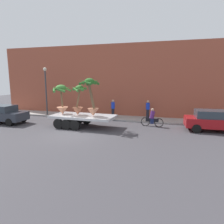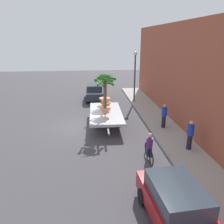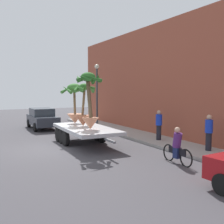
% 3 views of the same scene
% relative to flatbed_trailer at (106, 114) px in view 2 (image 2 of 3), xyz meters
% --- Properties ---
extents(ground_plane, '(60.00, 60.00, 0.00)m').
position_rel_flatbed_trailer_xyz_m(ground_plane, '(0.36, -2.05, -0.75)').
color(ground_plane, '#423F44').
extents(sidewalk, '(24.00, 2.20, 0.15)m').
position_rel_flatbed_trailer_xyz_m(sidewalk, '(0.36, 4.05, -0.68)').
color(sidewalk, '#A39E99').
rests_on(sidewalk, ground).
extents(building_facade, '(24.00, 1.20, 7.27)m').
position_rel_flatbed_trailer_xyz_m(building_facade, '(0.36, 5.75, 2.88)').
color(building_facade, '#9E4C38').
rests_on(building_facade, ground).
extents(flatbed_trailer, '(6.14, 2.46, 0.98)m').
position_rel_flatbed_trailer_xyz_m(flatbed_trailer, '(0.00, 0.00, 0.00)').
color(flatbed_trailer, '#B7BABF').
rests_on(flatbed_trailer, ground).
extents(potted_palm_rear, '(1.55, 1.53, 2.95)m').
position_rel_flatbed_trailer_xyz_m(potted_palm_rear, '(1.01, -0.10, 1.83)').
color(potted_palm_rear, tan).
rests_on(potted_palm_rear, flatbed_trailer).
extents(potted_palm_middle, '(1.30, 1.34, 2.40)m').
position_rel_flatbed_trailer_xyz_m(potted_palm_middle, '(-0.15, 0.04, 1.34)').
color(potted_palm_middle, '#B26647').
rests_on(potted_palm_middle, flatbed_trailer).
extents(potted_palm_front, '(1.61, 1.63, 2.42)m').
position_rel_flatbed_trailer_xyz_m(potted_palm_front, '(-1.68, 0.06, 1.53)').
color(potted_palm_front, tan).
rests_on(potted_palm_front, flatbed_trailer).
extents(cyclist, '(1.84, 0.35, 1.54)m').
position_rel_flatbed_trailer_xyz_m(cyclist, '(5.56, 1.87, -0.08)').
color(cyclist, black).
rests_on(cyclist, ground).
extents(parked_car, '(4.23, 2.01, 1.58)m').
position_rel_flatbed_trailer_xyz_m(parked_car, '(10.07, 1.61, 0.07)').
color(parked_car, maroon).
rests_on(parked_car, ground).
extents(trailing_car, '(4.05, 1.85, 1.58)m').
position_rel_flatbed_trailer_xyz_m(trailing_car, '(-7.13, -0.61, 0.07)').
color(trailing_car, '#2D333D').
rests_on(trailing_car, ground).
extents(pedestrian_near_gate, '(0.36, 0.36, 1.71)m').
position_rel_flatbed_trailer_xyz_m(pedestrian_near_gate, '(4.91, 4.36, 0.29)').
color(pedestrian_near_gate, black).
rests_on(pedestrian_near_gate, sidewalk).
extents(pedestrian_far_left, '(0.36, 0.36, 1.71)m').
position_rel_flatbed_trailer_xyz_m(pedestrian_far_left, '(1.59, 3.96, 0.29)').
color(pedestrian_far_left, black).
rests_on(pedestrian_far_left, sidewalk).
extents(street_lamp, '(0.36, 0.36, 4.83)m').
position_rel_flatbed_trailer_xyz_m(street_lamp, '(-5.33, 3.25, 2.48)').
color(street_lamp, '#383D42').
rests_on(street_lamp, sidewalk).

